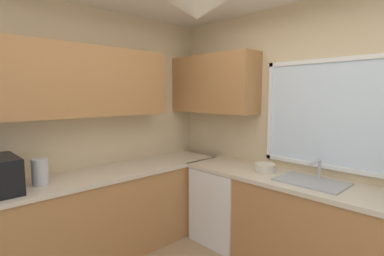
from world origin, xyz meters
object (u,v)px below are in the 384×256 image
object	(u,v)px
bowl	(265,168)
sink_assembly	(312,181)
kettle	(40,172)
dishwasher	(226,204)

from	to	relation	value
bowl	sink_assembly	bearing A→B (deg)	0.79
sink_assembly	kettle	bearing A→B (deg)	-131.80
sink_assembly	bowl	xyz separation A→B (m)	(-0.48, -0.01, 0.03)
dishwasher	sink_assembly	xyz separation A→B (m)	(0.97, 0.04, 0.48)
dishwasher	kettle	size ratio (longest dim) A/B	3.59
sink_assembly	bowl	distance (m)	0.48
kettle	sink_assembly	xyz separation A→B (m)	(1.61, 1.80, -0.11)
kettle	sink_assembly	distance (m)	2.41
bowl	kettle	bearing A→B (deg)	-122.12
dishwasher	kettle	bearing A→B (deg)	-110.00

